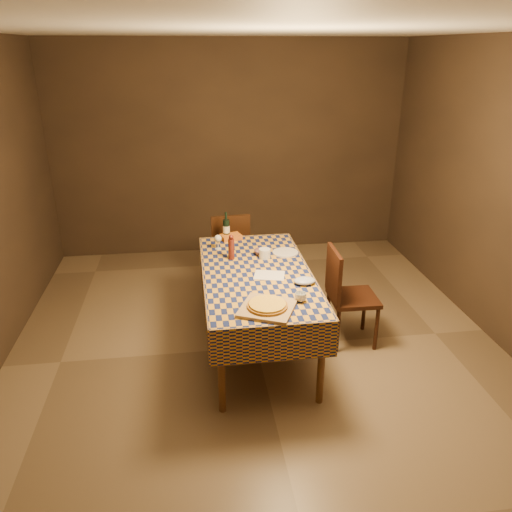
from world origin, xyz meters
name	(u,v)px	position (x,y,z in m)	size (l,w,h in m)	color
room	(257,208)	(0.00, 0.00, 1.35)	(5.00, 5.10, 2.70)	brown
dining_table	(257,280)	(0.00, 0.00, 0.69)	(0.94, 1.84, 0.77)	brown
cutting_board	(267,308)	(-0.01, -0.68, 0.78)	(0.38, 0.38, 0.02)	#A4814D
pizza	(267,305)	(-0.01, -0.68, 0.81)	(0.35, 0.35, 0.03)	#8F5917
pepper_mill	(231,248)	(-0.19, 0.32, 0.88)	(0.06, 0.06, 0.24)	#4F1912
bowl	(262,252)	(0.10, 0.38, 0.79)	(0.15, 0.15, 0.05)	#5F4350
wine_glass	(218,239)	(-0.30, 0.59, 0.87)	(0.08, 0.08, 0.14)	silver
wine_bottle	(226,229)	(-0.19, 0.86, 0.87)	(0.09, 0.09, 0.28)	black
deli_tub	(265,253)	(0.12, 0.30, 0.81)	(0.11, 0.11, 0.09)	silver
takeout_container	(231,237)	(-0.15, 0.83, 0.79)	(0.20, 0.14, 0.05)	#C26419
white_plate	(285,252)	(0.33, 0.39, 0.78)	(0.24, 0.24, 0.01)	silver
tumbler	(301,297)	(0.26, -0.58, 0.81)	(0.09, 0.09, 0.07)	silver
flour_patch	(269,275)	(0.10, -0.08, 0.77)	(0.26, 0.20, 0.00)	silver
flour_bag	(305,281)	(0.36, -0.28, 0.80)	(0.18, 0.14, 0.05)	#A4B2D3
chair_far	(229,247)	(-0.14, 1.23, 0.52)	(0.45, 0.46, 0.93)	black
chair_right	(345,291)	(0.81, 0.01, 0.52)	(0.44, 0.43, 0.93)	black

